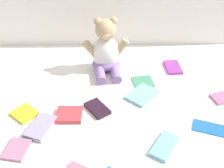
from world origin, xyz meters
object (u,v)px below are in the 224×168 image
book_case_7 (97,108)px  book_case_6 (173,67)px  teddy_bear (106,52)px  book_case_12 (142,95)px  book_case_8 (143,82)px  book_case_13 (165,146)px  book_case_10 (41,127)px  book_case_0 (210,128)px  book_case_1 (17,149)px  book_case_4 (25,113)px  book_case_5 (69,115)px

book_case_7 → book_case_6: bearing=-174.8°
book_case_7 → teddy_bear: bearing=-131.4°
book_case_6 → book_case_12: (-0.18, -0.22, 0.00)m
book_case_8 → book_case_13: book_case_13 is taller
book_case_10 → teddy_bear: bearing=79.1°
book_case_0 → book_case_1: size_ratio=1.29×
book_case_12 → book_case_1: bearing=-106.3°
book_case_0 → book_case_4: (-0.75, 0.09, 0.00)m
teddy_bear → book_case_7: teddy_bear is taller
book_case_0 → book_case_1: book_case_1 is taller
book_case_10 → book_case_0: bearing=19.7°
teddy_bear → book_case_12: size_ratio=2.00×
book_case_0 → book_case_12: size_ratio=0.96×
book_case_0 → book_case_10: bearing=109.3°
book_case_1 → book_case_5: size_ratio=0.98×
teddy_bear → book_case_13: (0.22, -0.52, -0.09)m
book_case_7 → book_case_13: (0.25, -0.21, -0.00)m
book_case_4 → book_case_7: book_case_7 is taller
book_case_1 → book_case_10: size_ratio=0.74×
book_case_0 → book_case_13: size_ratio=0.98×
book_case_7 → book_case_12: (0.20, 0.09, -0.00)m
book_case_8 → book_case_7: bearing=122.0°
book_case_8 → book_case_13: size_ratio=0.72×
book_case_5 → book_case_10: (-0.10, -0.07, 0.00)m
book_case_4 → book_case_12: size_ratio=0.69×
book_case_5 → book_case_6: book_case_5 is taller
book_case_4 → book_case_13: book_case_13 is taller
teddy_bear → book_case_8: (0.18, -0.12, -0.10)m
book_case_5 → book_case_6: bearing=126.6°
book_case_6 → book_case_1: bearing=-146.1°
book_case_7 → book_case_10: book_case_10 is taller
book_case_5 → book_case_10: size_ratio=0.75×
book_case_7 → book_case_10: size_ratio=0.82×
book_case_8 → book_case_12: book_case_12 is taller
book_case_7 → book_case_10: bearing=-8.1°
book_case_5 → book_case_12: book_case_5 is taller
book_case_5 → book_case_0: bearing=83.1°
book_case_8 → book_case_12: 0.11m
book_case_7 → book_case_10: (-0.22, -0.11, 0.00)m
book_case_1 → book_case_4: (-0.01, 0.19, 0.00)m
book_case_5 → book_case_7: size_ratio=0.92×
teddy_bear → book_case_0: teddy_bear is taller
teddy_bear → book_case_1: (-0.32, -0.53, -0.10)m
book_case_1 → book_case_13: 0.54m
book_case_6 → book_case_13: (-0.12, -0.53, 0.00)m
book_case_0 → book_case_13: (-0.19, -0.10, 0.00)m
book_case_6 → book_case_13: size_ratio=0.88×
book_case_13 → teddy_bear: bearing=-34.4°
book_case_6 → book_case_8: book_case_6 is taller
book_case_1 → book_case_7: 0.36m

